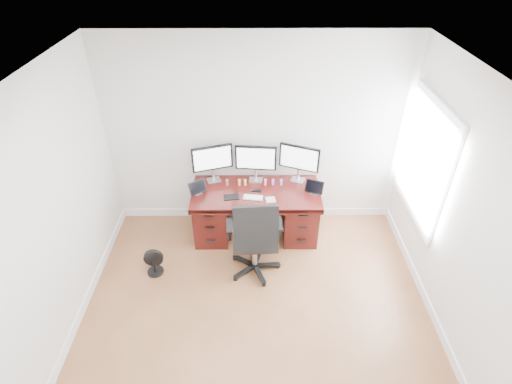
{
  "coord_description": "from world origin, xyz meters",
  "views": [
    {
      "loc": [
        -0.02,
        -2.53,
        3.78
      ],
      "look_at": [
        0.0,
        1.5,
        0.95
      ],
      "focal_mm": 28.0,
      "sensor_mm": 36.0,
      "label": 1
    }
  ],
  "objects_px": {
    "office_chair": "(255,250)",
    "floor_fan": "(154,263)",
    "monitor_center": "(256,159)",
    "keyboard": "(253,197)",
    "desk": "(256,211)"
  },
  "relations": [
    {
      "from": "office_chair",
      "to": "floor_fan",
      "type": "relative_size",
      "value": 3.26
    },
    {
      "from": "desk",
      "to": "office_chair",
      "type": "bearing_deg",
      "value": -91.28
    },
    {
      "from": "floor_fan",
      "to": "monitor_center",
      "type": "relative_size",
      "value": 0.65
    },
    {
      "from": "office_chair",
      "to": "desk",
      "type": "bearing_deg",
      "value": 85.09
    },
    {
      "from": "desk",
      "to": "keyboard",
      "type": "xyz_separation_m",
      "value": [
        -0.04,
        -0.18,
        0.36
      ]
    },
    {
      "from": "floor_fan",
      "to": "monitor_center",
      "type": "height_order",
      "value": "monitor_center"
    },
    {
      "from": "desk",
      "to": "monitor_center",
      "type": "xyz_separation_m",
      "value": [
        -0.0,
        0.24,
        0.68
      ]
    },
    {
      "from": "desk",
      "to": "office_chair",
      "type": "distance_m",
      "value": 0.76
    },
    {
      "from": "floor_fan",
      "to": "keyboard",
      "type": "relative_size",
      "value": 1.43
    },
    {
      "from": "floor_fan",
      "to": "keyboard",
      "type": "bearing_deg",
      "value": 21.43
    },
    {
      "from": "monitor_center",
      "to": "floor_fan",
      "type": "bearing_deg",
      "value": -136.8
    },
    {
      "from": "office_chair",
      "to": "floor_fan",
      "type": "distance_m",
      "value": 1.29
    },
    {
      "from": "monitor_center",
      "to": "keyboard",
      "type": "relative_size",
      "value": 2.2
    },
    {
      "from": "desk",
      "to": "keyboard",
      "type": "relative_size",
      "value": 6.8
    },
    {
      "from": "desk",
      "to": "floor_fan",
      "type": "distance_m",
      "value": 1.51
    }
  ]
}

